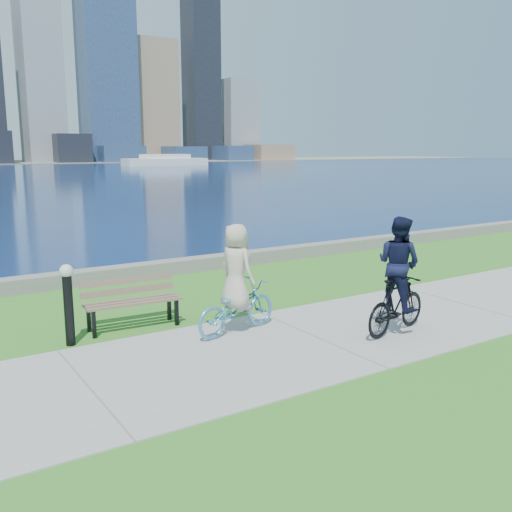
{
  "coord_description": "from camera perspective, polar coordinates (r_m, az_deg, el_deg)",
  "views": [
    {
      "loc": [
        -6.06,
        -7.49,
        3.29
      ],
      "look_at": [
        0.16,
        2.2,
        1.1
      ],
      "focal_mm": 40.0,
      "sensor_mm": 36.0,
      "label": 1
    }
  ],
  "objects": [
    {
      "name": "bollard_lamp",
      "position": [
        10.05,
        -18.28,
        -4.14
      ],
      "size": [
        0.23,
        0.23,
        1.4
      ],
      "color": "black",
      "rests_on": "ground"
    },
    {
      "name": "concrete_path",
      "position": [
        10.18,
        5.99,
        -8.09
      ],
      "size": [
        80.0,
        3.5,
        0.02
      ],
      "primitive_type": "cube",
      "color": "gray",
      "rests_on": "ground"
    },
    {
      "name": "ferry_far",
      "position": [
        108.3,
        -9.06,
        9.37
      ],
      "size": [
        15.55,
        4.44,
        2.11
      ],
      "color": "silver",
      "rests_on": "ground"
    },
    {
      "name": "ground",
      "position": [
        10.18,
        5.99,
        -8.15
      ],
      "size": [
        320.0,
        320.0,
        0.0
      ],
      "primitive_type": "plane",
      "color": "#2A6C1C",
      "rests_on": "ground"
    },
    {
      "name": "seawall",
      "position": [
        15.29,
        -8.65,
        -1.11
      ],
      "size": [
        90.0,
        0.5,
        0.35
      ],
      "primitive_type": "cube",
      "color": "slate",
      "rests_on": "ground"
    },
    {
      "name": "cyclist_woman",
      "position": [
        10.17,
        -1.97,
        -3.7
      ],
      "size": [
        0.95,
        1.85,
        1.97
      ],
      "rotation": [
        0.0,
        0.0,
        1.77
      ],
      "color": "#4E9ABF",
      "rests_on": "ground"
    },
    {
      "name": "cyclist_man",
      "position": [
        10.42,
        13.97,
        -2.79
      ],
      "size": [
        0.81,
        1.76,
        2.1
      ],
      "rotation": [
        0.0,
        0.0,
        1.77
      ],
      "color": "black",
      "rests_on": "ground"
    },
    {
      "name": "park_bench",
      "position": [
        10.81,
        -12.37,
        -4.14
      ],
      "size": [
        1.79,
        0.72,
        0.91
      ],
      "rotation": [
        0.0,
        0.0,
        -0.07
      ],
      "color": "black",
      "rests_on": "ground"
    }
  ]
}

